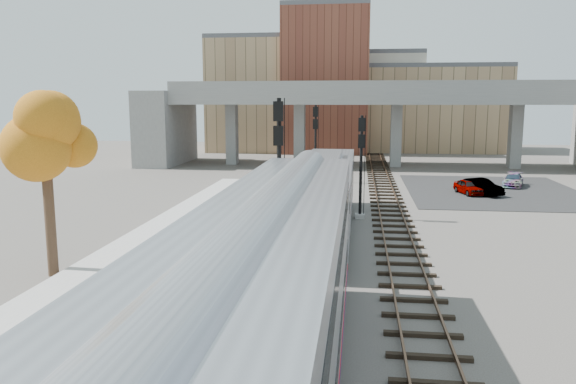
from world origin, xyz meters
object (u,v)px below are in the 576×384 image
(locomotive, at_px, (325,192))
(signal_mast_far, at_px, (315,144))
(car_c, at_px, (513,180))
(coach, at_px, (247,373))
(tree, at_px, (44,134))
(signal_mast_mid, at_px, (361,170))
(car_a, at_px, (469,187))
(car_b, at_px, (481,187))
(signal_mast_near, at_px, (279,173))

(locomotive, xyz_separation_m, signal_mast_far, (-2.10, 19.68, 1.21))
(locomotive, height_order, car_c, locomotive)
(locomotive, bearing_deg, coach, -90.00)
(locomotive, relative_size, tree, 2.33)
(coach, xyz_separation_m, signal_mast_far, (-2.10, 42.29, 0.69))
(signal_mast_mid, bearing_deg, signal_mast_far, 104.53)
(coach, height_order, car_a, coach)
(car_b, xyz_separation_m, car_c, (3.72, 4.84, -0.08))
(coach, height_order, tree, tree)
(signal_mast_near, bearing_deg, signal_mast_far, 90.00)
(signal_mast_near, distance_m, car_b, 22.79)
(signal_mast_near, height_order, car_c, signal_mast_near)
(coach, relative_size, car_b, 6.41)
(car_b, distance_m, car_c, 6.11)
(car_a, height_order, car_b, car_b)
(coach, bearing_deg, tree, 130.64)
(coach, bearing_deg, signal_mast_near, 96.41)
(signal_mast_far, bearing_deg, car_a, -23.07)
(signal_mast_far, relative_size, tree, 0.86)
(tree, xyz_separation_m, car_b, (22.62, 23.73, -5.38))
(tree, relative_size, car_a, 2.38)
(coach, distance_m, car_b, 38.50)
(signal_mast_far, xyz_separation_m, car_a, (12.75, -5.43, -2.86))
(locomotive, bearing_deg, signal_mast_far, 96.09)
(locomotive, bearing_deg, tree, -138.95)
(coach, bearing_deg, car_a, 73.88)
(signal_mast_near, height_order, signal_mast_mid, signal_mast_near)
(signal_mast_near, relative_size, tree, 0.93)
(signal_mast_mid, xyz_separation_m, car_c, (13.24, 15.04, -2.54))
(signal_mast_mid, bearing_deg, coach, -94.32)
(locomotive, distance_m, signal_mast_near, 4.72)
(car_a, bearing_deg, signal_mast_far, 141.79)
(locomotive, relative_size, car_b, 4.88)
(signal_mast_mid, relative_size, car_c, 1.69)
(car_c, bearing_deg, coach, -92.30)
(signal_mast_near, relative_size, car_c, 1.96)
(signal_mast_mid, relative_size, car_b, 1.68)
(signal_mast_far, bearing_deg, coach, -87.16)
(locomotive, distance_m, signal_mast_far, 19.83)
(signal_mast_near, distance_m, tree, 10.91)
(car_c, bearing_deg, tree, -114.81)
(coach, distance_m, signal_mast_near, 18.83)
(signal_mast_near, xyz_separation_m, signal_mast_mid, (4.10, 7.79, -0.71))
(car_a, distance_m, car_c, 6.54)
(locomotive, distance_m, car_a, 17.87)
(car_b, height_order, car_c, car_b)
(locomotive, bearing_deg, signal_mast_mid, 62.64)
(signal_mast_mid, bearing_deg, car_a, 50.19)
(tree, height_order, car_c, tree)
(signal_mast_far, distance_m, car_b, 15.00)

